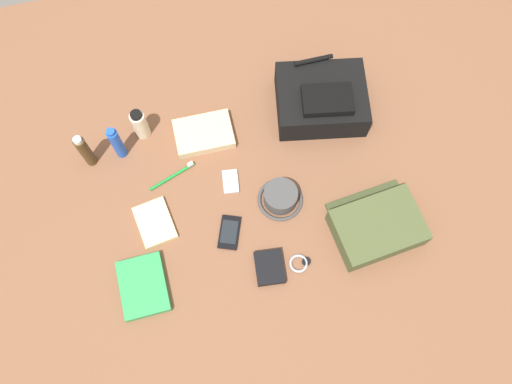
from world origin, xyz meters
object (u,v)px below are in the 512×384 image
at_px(toothbrush, 175,175).
at_px(notepad, 155,223).
at_px(wallet, 270,267).
at_px(lotion_bottle, 140,124).
at_px(paperback_novel, 143,286).
at_px(folded_towel, 204,134).
at_px(deodorant_spray, 117,143).
at_px(bucket_hat, 281,197).
at_px(cologne_bottle, 85,151).
at_px(toiletry_pouch, 377,226).
at_px(wristwatch, 300,263).
at_px(backpack, 321,99).
at_px(media_player, 231,182).
at_px(cell_phone, 229,232).

height_order(toothbrush, notepad, toothbrush).
height_order(wallet, notepad, wallet).
relative_size(lotion_bottle, notepad, 0.91).
xyz_separation_m(paperback_novel, notepad, (0.07, 0.20, -0.00)).
xyz_separation_m(paperback_novel, folded_towel, (0.30, 0.48, 0.01)).
distance_m(deodorant_spray, wallet, 0.66).
distance_m(deodorant_spray, notepad, 0.30).
xyz_separation_m(lotion_bottle, folded_towel, (0.21, -0.06, -0.05)).
bearing_deg(bucket_hat, cologne_bottle, 153.50).
height_order(deodorant_spray, paperback_novel, deodorant_spray).
relative_size(deodorant_spray, lotion_bottle, 1.23).
bearing_deg(toiletry_pouch, wristwatch, -169.61).
height_order(deodorant_spray, notepad, deodorant_spray).
distance_m(backpack, media_player, 0.43).
xyz_separation_m(wristwatch, folded_towel, (-0.20, 0.52, 0.01)).
relative_size(toothbrush, folded_towel, 0.84).
bearing_deg(deodorant_spray, folded_towel, -0.83).
xyz_separation_m(lotion_bottle, notepad, (-0.02, -0.34, -0.06)).
height_order(cell_phone, media_player, cell_phone).
bearing_deg(cologne_bottle, notepad, -58.02).
xyz_separation_m(backpack, toiletry_pouch, (0.05, -0.48, -0.02)).
distance_m(toiletry_pouch, toothbrush, 0.70).
distance_m(paperback_novel, media_player, 0.45).
bearing_deg(notepad, media_player, 7.89).
distance_m(cologne_bottle, wristwatch, 0.80).
distance_m(bucket_hat, media_player, 0.18).
relative_size(wristwatch, notepad, 0.47).
relative_size(cell_phone, wallet, 1.16).
xyz_separation_m(paperback_novel, cell_phone, (0.30, 0.11, -0.01)).
relative_size(toothbrush, wallet, 1.53).
bearing_deg(bucket_hat, wallet, -113.27).
bearing_deg(cologne_bottle, deodorant_spray, 2.42).
xyz_separation_m(wallet, notepad, (-0.33, 0.24, -0.00)).
height_order(media_player, wallet, wallet).
relative_size(backpack, toiletry_pouch, 1.19).
relative_size(toiletry_pouch, toothbrush, 1.74).
relative_size(cell_phone, media_player, 1.42).
bearing_deg(wallet, bucket_hat, 72.87).
bearing_deg(wallet, deodorant_spray, 133.50).
height_order(bucket_hat, cologne_bottle, cologne_bottle).
distance_m(lotion_bottle, wristwatch, 0.72).
xyz_separation_m(toiletry_pouch, cologne_bottle, (-0.87, 0.47, 0.04)).
bearing_deg(cologne_bottle, folded_towel, 0.04).
bearing_deg(bucket_hat, notepad, 177.16).
height_order(cologne_bottle, cell_phone, cologne_bottle).
xyz_separation_m(bucket_hat, wristwatch, (0.00, -0.23, -0.02)).
relative_size(bucket_hat, lotion_bottle, 1.12).
distance_m(toiletry_pouch, cologne_bottle, 0.99).
height_order(cologne_bottle, folded_towel, cologne_bottle).
bearing_deg(wallet, media_player, 105.71).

